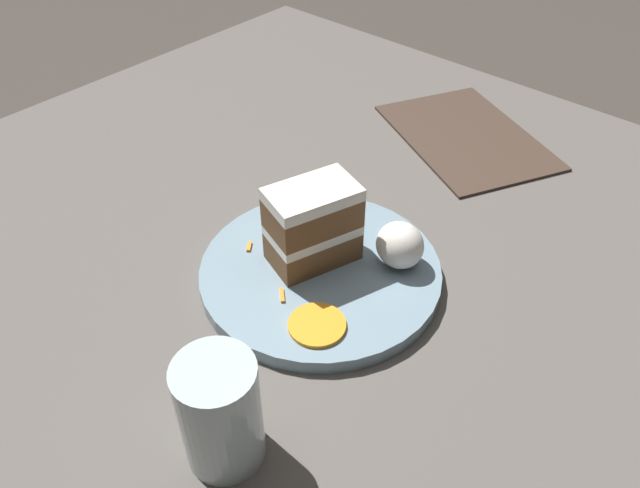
{
  "coord_description": "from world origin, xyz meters",
  "views": [
    {
      "loc": [
        0.32,
        -0.43,
        0.51
      ],
      "look_at": [
        -0.0,
        -0.06,
        0.09
      ],
      "focal_mm": 35.0,
      "sensor_mm": 36.0,
      "label": 1
    }
  ],
  "objects_px": {
    "drinking_glass": "(221,418)",
    "menu_card": "(466,137)",
    "plate": "(320,272)",
    "cake_slice": "(313,225)",
    "orange_garnish": "(317,325)",
    "cream_dollop": "(401,244)"
  },
  "relations": [
    {
      "from": "plate",
      "to": "orange_garnish",
      "type": "xyz_separation_m",
      "value": [
        0.05,
        -0.07,
        0.01
      ]
    },
    {
      "from": "plate",
      "to": "orange_garnish",
      "type": "relative_size",
      "value": 4.57
    },
    {
      "from": "drinking_glass",
      "to": "plate",
      "type": "bearing_deg",
      "value": 110.87
    },
    {
      "from": "cream_dollop",
      "to": "drinking_glass",
      "type": "bearing_deg",
      "value": -85.84
    },
    {
      "from": "drinking_glass",
      "to": "menu_card",
      "type": "relative_size",
      "value": 0.43
    },
    {
      "from": "drinking_glass",
      "to": "menu_card",
      "type": "bearing_deg",
      "value": 101.34
    },
    {
      "from": "plate",
      "to": "orange_garnish",
      "type": "distance_m",
      "value": 0.09
    },
    {
      "from": "drinking_glass",
      "to": "menu_card",
      "type": "distance_m",
      "value": 0.58
    },
    {
      "from": "cake_slice",
      "to": "cream_dollop",
      "type": "xyz_separation_m",
      "value": [
        0.07,
        0.06,
        -0.02
      ]
    },
    {
      "from": "plate",
      "to": "cream_dollop",
      "type": "height_order",
      "value": "cream_dollop"
    },
    {
      "from": "plate",
      "to": "cake_slice",
      "type": "bearing_deg",
      "value": 158.74
    },
    {
      "from": "orange_garnish",
      "to": "drinking_glass",
      "type": "relative_size",
      "value": 0.53
    },
    {
      "from": "cream_dollop",
      "to": "orange_garnish",
      "type": "xyz_separation_m",
      "value": [
        -0.01,
        -0.13,
        -0.02
      ]
    },
    {
      "from": "cream_dollop",
      "to": "menu_card",
      "type": "relative_size",
      "value": 0.21
    },
    {
      "from": "drinking_glass",
      "to": "menu_card",
      "type": "xyz_separation_m",
      "value": [
        -0.11,
        0.56,
        -0.04
      ]
    },
    {
      "from": "orange_garnish",
      "to": "cake_slice",
      "type": "bearing_deg",
      "value": 134.19
    },
    {
      "from": "plate",
      "to": "orange_garnish",
      "type": "height_order",
      "value": "orange_garnish"
    },
    {
      "from": "cream_dollop",
      "to": "orange_garnish",
      "type": "height_order",
      "value": "cream_dollop"
    },
    {
      "from": "cake_slice",
      "to": "orange_garnish",
      "type": "distance_m",
      "value": 0.11
    },
    {
      "from": "cream_dollop",
      "to": "menu_card",
      "type": "bearing_deg",
      "value": 107.62
    },
    {
      "from": "drinking_glass",
      "to": "menu_card",
      "type": "height_order",
      "value": "drinking_glass"
    },
    {
      "from": "cake_slice",
      "to": "menu_card",
      "type": "xyz_separation_m",
      "value": [
        -0.02,
        0.35,
        -0.06
      ]
    }
  ]
}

